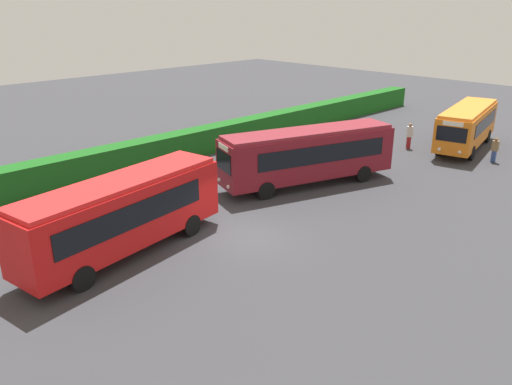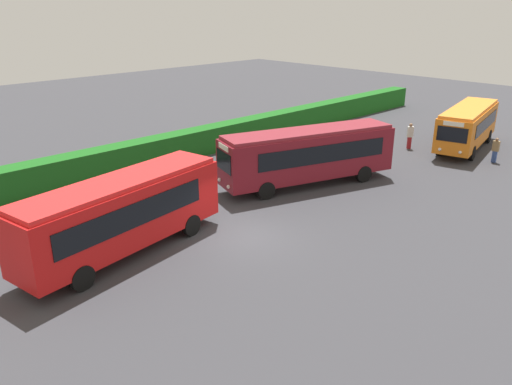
{
  "view_description": "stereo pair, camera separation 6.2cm",
  "coord_description": "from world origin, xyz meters",
  "px_view_note": "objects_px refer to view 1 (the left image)",
  "views": [
    {
      "loc": [
        -14.42,
        -15.44,
        10.09
      ],
      "look_at": [
        1.68,
        1.0,
        1.46
      ],
      "focal_mm": 35.84,
      "sensor_mm": 36.0,
      "label": 1
    },
    {
      "loc": [
        -14.37,
        -15.49,
        10.09
      ],
      "look_at": [
        1.68,
        1.0,
        1.46
      ],
      "focal_mm": 35.84,
      "sensor_mm": 36.0,
      "label": 2
    }
  ],
  "objects_px": {
    "bus_red": "(123,212)",
    "person_center": "(495,149)",
    "bus_maroon": "(308,154)",
    "bus_orange": "(467,125)",
    "person_left": "(409,135)"
  },
  "relations": [
    {
      "from": "bus_maroon",
      "to": "bus_orange",
      "type": "distance_m",
      "value": 14.49
    },
    {
      "from": "person_center",
      "to": "bus_maroon",
      "type": "bearing_deg",
      "value": -31.35
    },
    {
      "from": "bus_red",
      "to": "bus_maroon",
      "type": "distance_m",
      "value": 12.18
    },
    {
      "from": "bus_maroon",
      "to": "person_center",
      "type": "height_order",
      "value": "bus_maroon"
    },
    {
      "from": "bus_red",
      "to": "bus_maroon",
      "type": "bearing_deg",
      "value": -8.44
    },
    {
      "from": "bus_maroon",
      "to": "bus_red",
      "type": "bearing_deg",
      "value": 19.37
    },
    {
      "from": "bus_orange",
      "to": "person_left",
      "type": "relative_size",
      "value": 4.93
    },
    {
      "from": "bus_red",
      "to": "bus_orange",
      "type": "xyz_separation_m",
      "value": [
        26.37,
        -2.7,
        -0.12
      ]
    },
    {
      "from": "bus_maroon",
      "to": "bus_orange",
      "type": "relative_size",
      "value": 1.15
    },
    {
      "from": "person_left",
      "to": "bus_orange",
      "type": "bearing_deg",
      "value": -87.65
    },
    {
      "from": "bus_red",
      "to": "person_center",
      "type": "relative_size",
      "value": 5.85
    },
    {
      "from": "bus_red",
      "to": "bus_maroon",
      "type": "relative_size",
      "value": 0.92
    },
    {
      "from": "bus_red",
      "to": "bus_orange",
      "type": "distance_m",
      "value": 26.51
    },
    {
      "from": "bus_red",
      "to": "person_center",
      "type": "height_order",
      "value": "bus_red"
    },
    {
      "from": "bus_orange",
      "to": "person_left",
      "type": "height_order",
      "value": "bus_orange"
    }
  ]
}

